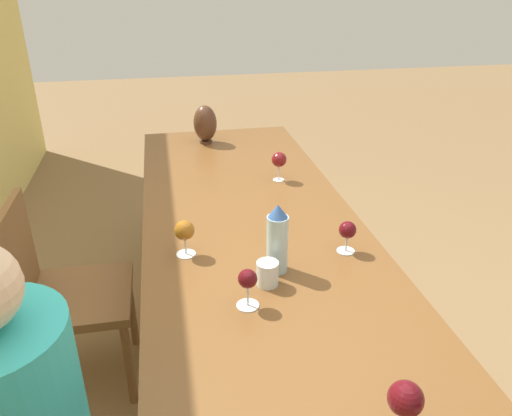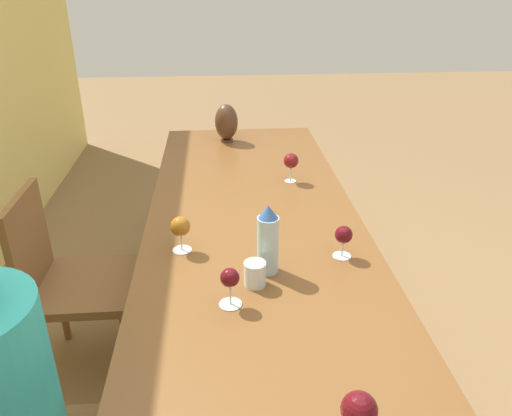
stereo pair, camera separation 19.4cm
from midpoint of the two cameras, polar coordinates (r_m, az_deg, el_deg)
name	(u,v)px [view 1 (the left image)]	position (r m, az deg, el deg)	size (l,w,h in m)	color
ground_plane	(259,384)	(2.39, -2.12, -19.59)	(14.00, 14.00, 0.00)	olive
dining_table	(259,254)	(1.96, -2.45, -5.33)	(2.86, 0.89, 0.76)	brown
water_bottle	(277,239)	(1.68, -0.85, -3.68)	(0.07, 0.07, 0.25)	#ADCCD6
water_tumbler	(268,273)	(1.64, -2.07, -7.59)	(0.07, 0.07, 0.08)	silver
vase	(205,124)	(2.97, -7.72, 9.51)	(0.14, 0.14, 0.22)	#4C2D1E
wine_glass_0	(347,231)	(1.82, 7.43, -2.70)	(0.07, 0.07, 0.12)	silver
wine_glass_3	(279,160)	(2.41, 0.35, 5.45)	(0.07, 0.07, 0.14)	silver
wine_glass_4	(248,281)	(1.52, -4.65, -8.40)	(0.07, 0.07, 0.13)	silver
wine_glass_5	(184,231)	(1.81, -11.24, -2.70)	(0.07, 0.07, 0.14)	silver
wine_glass_6	(405,400)	(1.19, 11.99, -20.83)	(0.08, 0.08, 0.14)	silver
chair_far	(60,291)	(2.30, -23.80, -8.71)	(0.44, 0.44, 0.88)	brown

